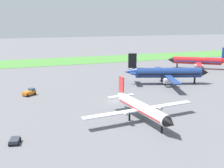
% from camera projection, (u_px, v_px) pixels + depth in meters
% --- Properties ---
extents(ground_plane, '(600.00, 600.00, 0.00)m').
position_uv_depth(ground_plane, '(116.00, 101.00, 70.73)').
color(ground_plane, slate).
extents(grass_taxiway_strip, '(360.00, 28.00, 0.08)m').
position_uv_depth(grass_taxiway_strip, '(62.00, 61.00, 141.66)').
color(grass_taxiway_strip, '#478438').
rests_on(grass_taxiway_strip, ground_plane).
extents(airplane_parked_jet_far, '(23.50, 23.29, 9.66)m').
position_uv_depth(airplane_parked_jet_far, '(198.00, 61.00, 118.89)').
color(airplane_parked_jet_far, red).
rests_on(airplane_parked_jet_far, ground_plane).
extents(airplane_foreground_turboprop, '(26.01, 22.29, 7.79)m').
position_uv_depth(airplane_foreground_turboprop, '(141.00, 107.00, 56.34)').
color(airplane_foreground_turboprop, silver).
rests_on(airplane_foreground_turboprop, ground_plane).
extents(airplane_midfield_jet, '(28.05, 28.30, 10.33)m').
position_uv_depth(airplane_midfield_jet, '(167.00, 73.00, 89.64)').
color(airplane_midfield_jet, navy).
rests_on(airplane_midfield_jet, ground_plane).
extents(pushback_tug_near_gate, '(3.97, 3.57, 1.95)m').
position_uv_depth(pushback_tug_near_gate, '(30.00, 92.00, 76.00)').
color(pushback_tug_near_gate, orange).
rests_on(pushback_tug_near_gate, ground_plane).
extents(baggage_cart_by_runway, '(2.21, 2.69, 0.90)m').
position_uv_depth(baggage_cart_by_runway, '(15.00, 140.00, 45.92)').
color(baggage_cart_by_runway, '#2D333D').
rests_on(baggage_cart_by_runway, ground_plane).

